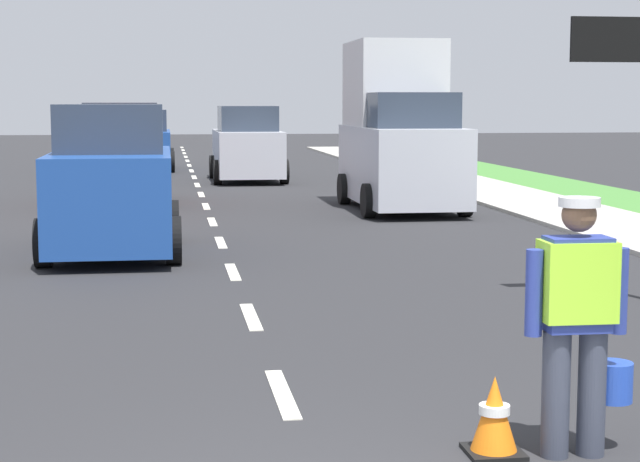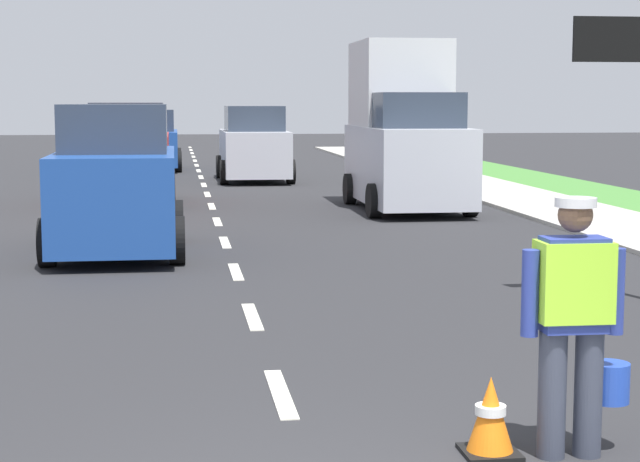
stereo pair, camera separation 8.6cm
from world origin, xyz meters
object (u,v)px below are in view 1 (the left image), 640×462
Objects in this scene: traffic_cone_near at (494,416)px; delivery_truck at (399,133)px; road_worker at (579,313)px; car_oncoming_lead at (112,185)px; car_oncoming_third at (143,142)px; lane_direction_sign at (632,89)px; car_outgoing_far at (247,146)px; car_oncoming_second at (122,157)px.

delivery_truck reaches higher than traffic_cone_near.
car_oncoming_lead is at bearing 109.03° from road_worker.
delivery_truck is at bearing 81.57° from road_worker.
delivery_truck is (2.83, 15.52, 1.36)m from traffic_cone_near.
car_oncoming_third reaches higher than road_worker.
delivery_truck is at bearing -67.96° from car_oncoming_third.
lane_direction_sign reaches higher than road_worker.
lane_direction_sign is 10.57m from delivery_truck.
car_oncoming_lead is 14.61m from car_outgoing_far.
car_outgoing_far is at bearing -60.57° from car_oncoming_third.
traffic_cone_near is at bearing -80.32° from car_oncoming_second.
delivery_truck reaches higher than car_oncoming_third.
lane_direction_sign is 0.83× the size of car_oncoming_second.
car_oncoming_third is at bearing 96.33° from road_worker.
traffic_cone_near is at bearing -73.56° from car_oncoming_lead.
car_oncoming_lead is (-6.00, 4.67, -1.37)m from lane_direction_sign.
car_oncoming_lead is at bearing -134.10° from delivery_truck.
car_oncoming_lead is at bearing -102.37° from car_outgoing_far.
lane_direction_sign is 0.78× the size of car_oncoming_third.
delivery_truck is at bearing 45.90° from car_oncoming_lead.
road_worker is 29.57m from car_oncoming_third.
road_worker is at bearing -89.44° from car_outgoing_far.
car_oncoming_third is 19.64m from car_oncoming_lead.
car_oncoming_third is at bearing 95.36° from traffic_cone_near.
road_worker is at bearing -83.67° from car_oncoming_third.
road_worker is 0.41× the size of car_oncoming_third.
car_oncoming_lead reaches higher than car_outgoing_far.
car_oncoming_second is at bearing 116.07° from lane_direction_sign.
car_outgoing_far is (3.27, 6.39, -0.05)m from car_oncoming_second.
car_oncoming_third reaches higher than traffic_cone_near.
delivery_truck reaches higher than road_worker.
delivery_truck is at bearing 91.73° from lane_direction_sign.
delivery_truck is 8.18m from car_oncoming_lead.
delivery_truck reaches higher than car_oncoming_lead.
road_worker is 0.36× the size of delivery_truck.
lane_direction_sign is at bearing -88.27° from delivery_truck.
car_oncoming_third is (-3.26, 29.39, -0.00)m from road_worker.
car_outgoing_far is at bearing 89.33° from traffic_cone_near.
car_outgoing_far is at bearing 77.63° from car_oncoming_lead.
car_outgoing_far is (-2.87, 18.94, -1.41)m from lane_direction_sign.
road_worker is 0.86m from traffic_cone_near.
lane_direction_sign is 6.21× the size of traffic_cone_near.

